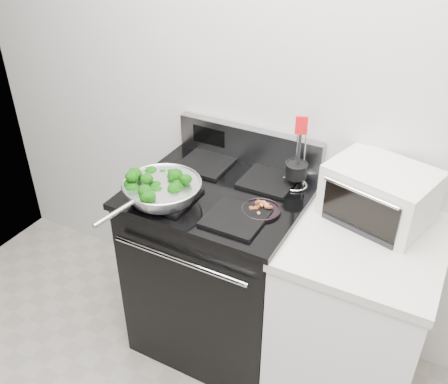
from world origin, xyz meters
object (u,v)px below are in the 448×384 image
Objects in this scene: gas_range at (220,266)px; bacon_plate at (261,208)px; skillet at (162,189)px; toaster_oven at (379,194)px; utensil_holder at (296,174)px.

gas_range is 0.54m from bacon_plate.
bacon_plate is at bearing 25.44° from skillet.
bacon_plate is (0.24, -0.07, 0.48)m from gas_range.
toaster_oven reaches higher than gas_range.
utensil_holder reaches higher than gas_range.
skillet is 0.61m from utensil_holder.
gas_range is at bearing -151.32° from toaster_oven.
utensil_holder is at bearing 48.02° from skillet.
skillet is 0.44m from bacon_plate.
utensil_holder reaches higher than skillet.
gas_range is 0.63m from utensil_holder.
skillet is at bearing -163.65° from bacon_plate.
skillet is (-0.18, -0.20, 0.52)m from gas_range.
toaster_oven is (0.38, -0.03, 0.03)m from utensil_holder.
skillet reaches higher than bacon_plate.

